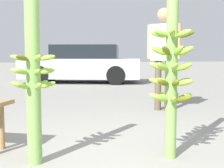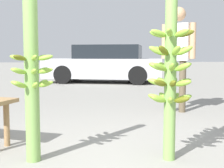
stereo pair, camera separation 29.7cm
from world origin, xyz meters
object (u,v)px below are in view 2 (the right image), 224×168
banana_stalk_center (170,65)px  parked_car (105,64)px  banana_stalk_left (32,77)px  vendor_person (178,49)px

banana_stalk_center → parked_car: 8.08m
banana_stalk_left → banana_stalk_center: size_ratio=0.85×
banana_stalk_center → vendor_person: size_ratio=1.01×
banana_stalk_left → vendor_person: bearing=46.9°
vendor_person → parked_car: (-0.62, 5.76, -0.42)m
banana_stalk_left → parked_car: banana_stalk_left is taller
banana_stalk_left → vendor_person: vendor_person is taller
banana_stalk_left → vendor_person: size_ratio=0.86×
banana_stalk_center → parked_car: (0.24, 8.08, -0.23)m
vendor_person → parked_car: size_ratio=0.40×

